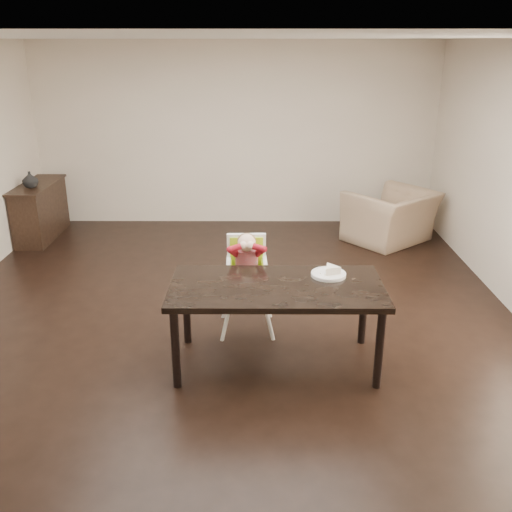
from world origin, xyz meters
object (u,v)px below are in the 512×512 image
at_px(high_chair, 247,262).
at_px(armchair, 391,208).
at_px(sideboard, 40,211).
at_px(dining_table, 276,294).

xyz_separation_m(high_chair, armchair, (1.97, 2.62, -0.21)).
bearing_deg(sideboard, armchair, -1.71).
height_order(high_chair, sideboard, high_chair).
bearing_deg(armchair, dining_table, 23.01).
distance_m(dining_table, high_chair, 0.72).
bearing_deg(high_chair, armchair, 50.93).
relative_size(dining_table, armchair, 1.62).
relative_size(dining_table, sideboard, 1.43).
relative_size(armchair, sideboard, 0.88).
bearing_deg(armchair, high_chair, 13.48).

